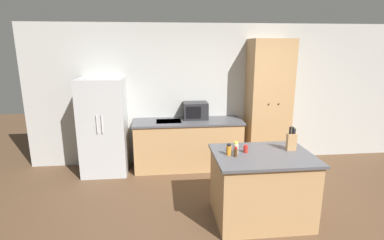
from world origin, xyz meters
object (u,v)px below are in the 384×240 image
(spice_bottle_green_herb, at_px, (236,152))
(spice_bottle_short_red, at_px, (246,149))
(pantry_cabinet, at_px, (268,104))
(microwave, at_px, (195,111))
(knife_block, at_px, (291,141))
(spice_bottle_tall_dark, at_px, (236,148))
(refrigerator, at_px, (104,126))
(spice_bottle_amber_oil, at_px, (229,150))

(spice_bottle_green_herb, bearing_deg, spice_bottle_short_red, 39.19)
(pantry_cabinet, relative_size, spice_bottle_short_red, 24.20)
(microwave, relative_size, knife_block, 1.38)
(microwave, distance_m, spice_bottle_tall_dark, 1.88)
(spice_bottle_short_red, xyz_separation_m, spice_bottle_green_herb, (-0.16, -0.13, 0.01))
(refrigerator, height_order, pantry_cabinet, pantry_cabinet)
(microwave, height_order, spice_bottle_amber_oil, microwave)
(refrigerator, xyz_separation_m, pantry_cabinet, (2.97, 0.09, 0.32))
(microwave, relative_size, spice_bottle_short_red, 4.59)
(refrigerator, bearing_deg, spice_bottle_amber_oil, -43.78)
(refrigerator, height_order, spice_bottle_green_herb, refrigerator)
(microwave, distance_m, spice_bottle_amber_oil, 1.91)
(spice_bottle_short_red, distance_m, spice_bottle_green_herb, 0.21)
(microwave, distance_m, spice_bottle_short_red, 1.89)
(refrigerator, relative_size, spice_bottle_amber_oil, 11.71)
(pantry_cabinet, height_order, knife_block, pantry_cabinet)
(microwave, xyz_separation_m, spice_bottle_green_herb, (0.26, -1.97, -0.10))
(knife_block, xyz_separation_m, spice_bottle_green_herb, (-0.77, -0.15, -0.06))
(knife_block, xyz_separation_m, spice_bottle_short_red, (-0.61, -0.02, -0.08))
(pantry_cabinet, distance_m, spice_bottle_tall_dark, 2.08)
(pantry_cabinet, height_order, microwave, pantry_cabinet)
(spice_bottle_tall_dark, relative_size, spice_bottle_amber_oil, 1.07)
(microwave, relative_size, spice_bottle_green_herb, 3.55)
(microwave, bearing_deg, knife_block, -60.52)
(pantry_cabinet, distance_m, spice_bottle_amber_oil, 2.17)
(knife_block, xyz_separation_m, spice_bottle_tall_dark, (-0.74, -0.04, -0.05))
(refrigerator, height_order, knife_block, refrigerator)
(knife_block, distance_m, spice_bottle_green_herb, 0.78)
(knife_block, bearing_deg, spice_bottle_short_red, -178.40)
(knife_block, height_order, spice_bottle_green_herb, knife_block)
(spice_bottle_short_red, xyz_separation_m, spice_bottle_amber_oil, (-0.23, -0.06, 0.02))
(refrigerator, height_order, spice_bottle_amber_oil, refrigerator)
(spice_bottle_amber_oil, relative_size, spice_bottle_green_herb, 1.15)
(spice_bottle_short_red, bearing_deg, spice_bottle_tall_dark, -171.95)
(microwave, bearing_deg, spice_bottle_short_red, -77.07)
(pantry_cabinet, distance_m, spice_bottle_short_red, 2.00)
(refrigerator, relative_size, microwave, 3.80)
(spice_bottle_amber_oil, bearing_deg, spice_bottle_green_herb, -42.00)
(refrigerator, distance_m, spice_bottle_short_red, 2.65)
(knife_block, relative_size, spice_bottle_tall_dark, 2.10)
(spice_bottle_amber_oil, bearing_deg, refrigerator, 136.22)
(knife_block, distance_m, spice_bottle_short_red, 0.61)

